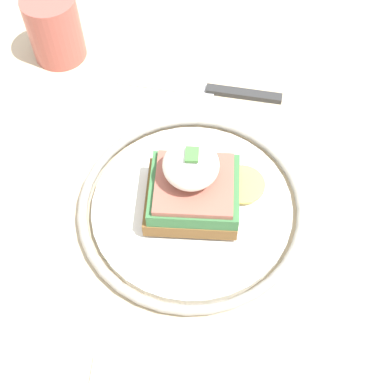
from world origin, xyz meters
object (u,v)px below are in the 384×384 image
(plate, at_px, (192,206))
(fork, at_px, (171,376))
(sandwich, at_px, (193,186))
(knife, at_px, (212,90))
(cup, at_px, (54,27))

(plate, height_order, fork, plate)
(fork, bearing_deg, sandwich, -3.51)
(plate, xyz_separation_m, knife, (0.17, -0.02, -0.01))
(fork, height_order, cup, cup)
(knife, bearing_deg, fork, 175.85)
(cup, bearing_deg, plate, -141.07)
(plate, xyz_separation_m, sandwich, (0.00, -0.00, 0.04))
(sandwich, distance_m, knife, 0.17)
(sandwich, distance_m, fork, 0.17)
(plate, relative_size, fork, 1.49)
(knife, bearing_deg, plate, 174.74)
(knife, relative_size, cup, 2.41)
(plate, relative_size, cup, 2.83)
(fork, xyz_separation_m, cup, (0.39, 0.17, 0.04))
(sandwich, bearing_deg, knife, -4.81)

